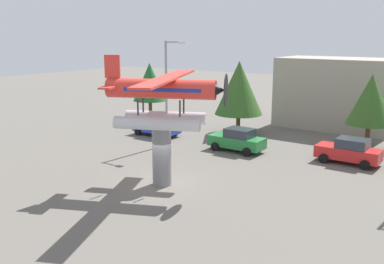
# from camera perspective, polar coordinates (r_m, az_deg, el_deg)

# --- Properties ---
(ground_plane) EXTENTS (140.00, 140.00, 0.00)m
(ground_plane) POSITION_cam_1_polar(r_m,az_deg,el_deg) (25.82, -3.90, -6.83)
(ground_plane) COLOR #605B54
(display_pedestal) EXTENTS (1.10, 1.10, 3.47)m
(display_pedestal) POSITION_cam_1_polar(r_m,az_deg,el_deg) (25.30, -3.96, -3.12)
(display_pedestal) COLOR slate
(display_pedestal) RESTS_ON ground
(floatplane_monument) EXTENTS (7.16, 9.91, 4.00)m
(floatplane_monument) POSITION_cam_1_polar(r_m,az_deg,el_deg) (24.57, -3.79, 4.53)
(floatplane_monument) COLOR silver
(floatplane_monument) RESTS_ON display_pedestal
(car_near_blue) EXTENTS (4.20, 2.02, 1.76)m
(car_near_blue) POSITION_cam_1_polar(r_m,az_deg,el_deg) (37.93, -4.60, 0.84)
(car_near_blue) COLOR #2847B7
(car_near_blue) RESTS_ON ground
(car_mid_green) EXTENTS (4.20, 2.02, 1.76)m
(car_mid_green) POSITION_cam_1_polar(r_m,az_deg,el_deg) (32.90, 5.93, -1.00)
(car_mid_green) COLOR #237A38
(car_mid_green) RESTS_ON ground
(car_far_red) EXTENTS (4.20, 2.02, 1.76)m
(car_far_red) POSITION_cam_1_polar(r_m,az_deg,el_deg) (31.45, 19.80, -2.33)
(car_far_red) COLOR red
(car_far_red) RESTS_ON ground
(streetlight_primary) EXTENTS (1.84, 0.28, 8.14)m
(streetlight_primary) POSITION_cam_1_polar(r_m,az_deg,el_deg) (33.79, -3.13, 6.00)
(streetlight_primary) COLOR gray
(streetlight_primary) RESTS_ON ground
(storefront_building) EXTENTS (10.33, 5.65, 6.48)m
(storefront_building) POSITION_cam_1_polar(r_m,az_deg,el_deg) (42.98, 18.31, 4.82)
(storefront_building) COLOR #9E9384
(storefront_building) RESTS_ON ground
(tree_west) EXTENTS (3.39, 3.39, 5.83)m
(tree_west) POSITION_cam_1_polar(r_m,az_deg,el_deg) (44.23, -5.52, 6.50)
(tree_west) COLOR brown
(tree_west) RESTS_ON ground
(tree_east) EXTENTS (4.18, 4.18, 6.38)m
(tree_east) POSITION_cam_1_polar(r_m,az_deg,el_deg) (38.34, 6.14, 5.74)
(tree_east) COLOR brown
(tree_east) RESTS_ON ground
(tree_center_back) EXTENTS (3.43, 3.43, 5.72)m
(tree_center_back) POSITION_cam_1_polar(r_m,az_deg,el_deg) (35.50, 22.27, 3.92)
(tree_center_back) COLOR brown
(tree_center_back) RESTS_ON ground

